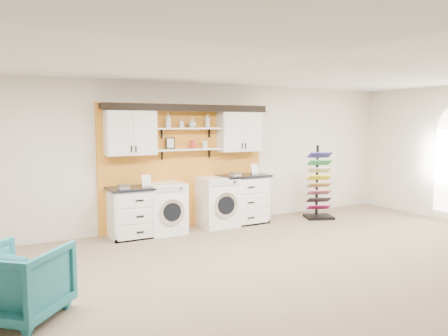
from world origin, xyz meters
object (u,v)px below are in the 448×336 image
base_cabinet_left (135,212)px  base_cabinet_right (243,199)px  armchair (20,282)px  dryer (218,202)px  sample_rack (319,195)px  washer (165,208)px

base_cabinet_left → base_cabinet_right: size_ratio=0.91×
armchair → dryer: bearing=-103.3°
base_cabinet_right → sample_rack: sample_rack is taller
washer → sample_rack: 3.37m
sample_rack → washer: bearing=-163.6°
base_cabinet_left → base_cabinet_right: 2.26m
base_cabinet_right → dryer: base_cabinet_right is taller
base_cabinet_left → base_cabinet_right: base_cabinet_right is taller
base_cabinet_left → armchair: size_ratio=1.08×
dryer → armchair: (-3.71, -2.63, -0.10)m
base_cabinet_left → dryer: dryer is taller
dryer → sample_rack: (2.25, -0.37, 0.01)m
sample_rack → dryer: bearing=-166.6°
base_cabinet_right → sample_rack: 1.71m
washer → base_cabinet_right: bearing=0.1°
washer → sample_rack: sample_rack is taller
sample_rack → armchair: sample_rack is taller
armchair → base_cabinet_left: bearing=-86.3°
washer → armchair: washer is taller
washer → sample_rack: bearing=-6.3°
base_cabinet_right → sample_rack: size_ratio=0.65×
base_cabinet_right → washer: 1.68m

